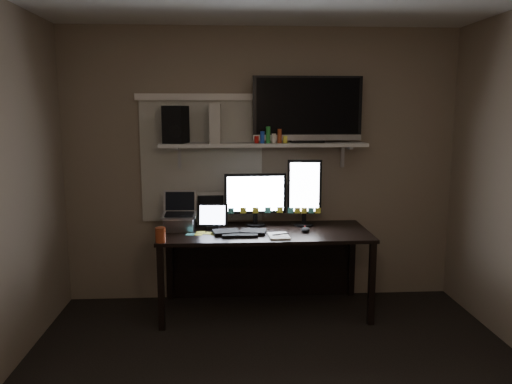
{
  "coord_description": "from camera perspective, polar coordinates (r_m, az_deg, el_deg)",
  "views": [
    {
      "loc": [
        -0.33,
        -2.77,
        1.77
      ],
      "look_at": [
        -0.09,
        1.25,
        1.1
      ],
      "focal_mm": 35.0,
      "sensor_mm": 36.0,
      "label": 1
    }
  ],
  "objects": [
    {
      "name": "bottles",
      "position": [
        4.36,
        1.73,
        6.57
      ],
      "size": [
        0.24,
        0.13,
        0.15
      ],
      "primitive_type": null,
      "rotation": [
        0.0,
        0.0,
        0.34
      ],
      "color": "#A50F0C",
      "rests_on": "wall_shelf"
    },
    {
      "name": "window_blinds",
      "position": [
        4.59,
        -6.22,
        3.48
      ],
      "size": [
        1.1,
        0.02,
        1.1
      ],
      "primitive_type": "cube",
      "color": "silver",
      "rests_on": "back_wall"
    },
    {
      "name": "desk",
      "position": [
        4.5,
        0.87,
        -6.27
      ],
      "size": [
        1.8,
        0.75,
        0.73
      ],
      "color": "black",
      "rests_on": "floor"
    },
    {
      "name": "file_sorter",
      "position": [
        4.56,
        -5.17,
        -1.92
      ],
      "size": [
        0.23,
        0.11,
        0.29
      ],
      "primitive_type": "cube",
      "rotation": [
        0.0,
        0.0,
        0.01
      ],
      "color": "black",
      "rests_on": "desk"
    },
    {
      "name": "notepad",
      "position": [
        4.14,
        2.6,
        -5.04
      ],
      "size": [
        0.18,
        0.24,
        0.01
      ],
      "primitive_type": "cube",
      "rotation": [
        0.0,
        0.0,
        0.06
      ],
      "color": "beige",
      "rests_on": "desk"
    },
    {
      "name": "sticky_notes",
      "position": [
        4.28,
        -6.37,
        -4.68
      ],
      "size": [
        0.37,
        0.31,
        0.0
      ],
      "primitive_type": null,
      "rotation": [
        0.0,
        0.0,
        -0.26
      ],
      "color": "yellow",
      "rests_on": "desk"
    },
    {
      "name": "monitor_landscape",
      "position": [
        4.48,
        -0.08,
        -0.83
      ],
      "size": [
        0.56,
        0.08,
        0.49
      ],
      "primitive_type": "cube",
      "rotation": [
        0.0,
        0.0,
        0.04
      ],
      "color": "black",
      "rests_on": "desk"
    },
    {
      "name": "speaker",
      "position": [
        4.4,
        -9.15,
        7.62
      ],
      "size": [
        0.22,
        0.25,
        0.32
      ],
      "primitive_type": "cube",
      "rotation": [
        0.0,
        0.0,
        -0.25
      ],
      "color": "black",
      "rests_on": "wall_shelf"
    },
    {
      "name": "mouse",
      "position": [
        4.31,
        5.66,
        -4.29
      ],
      "size": [
        0.08,
        0.12,
        0.04
      ],
      "primitive_type": "ellipsoid",
      "rotation": [
        0.0,
        0.0,
        -0.09
      ],
      "color": "black",
      "rests_on": "desk"
    },
    {
      "name": "game_console",
      "position": [
        4.37,
        -4.68,
        7.79
      ],
      "size": [
        0.09,
        0.28,
        0.34
      ],
      "primitive_type": "cube",
      "rotation": [
        0.0,
        0.0,
        -0.03
      ],
      "color": "silver",
      "rests_on": "wall_shelf"
    },
    {
      "name": "cup",
      "position": [
        4.03,
        -10.86,
        -4.84
      ],
      "size": [
        0.09,
        0.09,
        0.12
      ],
      "primitive_type": "cylinder",
      "rotation": [
        0.0,
        0.0,
        0.07
      ],
      "color": "#94381B",
      "rests_on": "desk"
    },
    {
      "name": "tablet",
      "position": [
        4.38,
        -5.0,
        -2.8
      ],
      "size": [
        0.27,
        0.13,
        0.23
      ],
      "primitive_type": "cube",
      "rotation": [
        0.0,
        0.0,
        -0.09
      ],
      "color": "black",
      "rests_on": "desk"
    },
    {
      "name": "monitor_portrait",
      "position": [
        4.49,
        5.55,
        -0.05
      ],
      "size": [
        0.31,
        0.08,
        0.61
      ],
      "primitive_type": "cube",
      "rotation": [
        0.0,
        0.0,
        -0.09
      ],
      "color": "black",
      "rests_on": "desk"
    },
    {
      "name": "wall_shelf",
      "position": [
        4.42,
        0.82,
        5.46
      ],
      "size": [
        1.8,
        0.35,
        0.03
      ],
      "primitive_type": "cube",
      "color": "beige",
      "rests_on": "back_wall"
    },
    {
      "name": "laptop",
      "position": [
        4.38,
        -8.77,
        -2.24
      ],
      "size": [
        0.3,
        0.25,
        0.33
      ],
      "primitive_type": "cube",
      "rotation": [
        0.0,
        0.0,
        -0.04
      ],
      "color": "#A2A2A7",
      "rests_on": "desk"
    },
    {
      "name": "keyboard",
      "position": [
        4.24,
        -1.89,
        -4.58
      ],
      "size": [
        0.46,
        0.18,
        0.03
      ],
      "primitive_type": "cube",
      "rotation": [
        0.0,
        0.0,
        0.01
      ],
      "color": "black",
      "rests_on": "desk"
    },
    {
      "name": "tv",
      "position": [
        4.46,
        5.89,
        9.35
      ],
      "size": [
        0.97,
        0.19,
        0.58
      ],
      "primitive_type": "cube",
      "rotation": [
        0.0,
        0.0,
        0.02
      ],
      "color": "black",
      "rests_on": "wall_shelf"
    },
    {
      "name": "back_wall",
      "position": [
        4.61,
        0.65,
        2.94
      ],
      "size": [
        3.6,
        0.0,
        3.6
      ],
      "primitive_type": "plane",
      "rotation": [
        1.57,
        0.0,
        0.0
      ],
      "color": "#7D6C59",
      "rests_on": "floor"
    }
  ]
}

